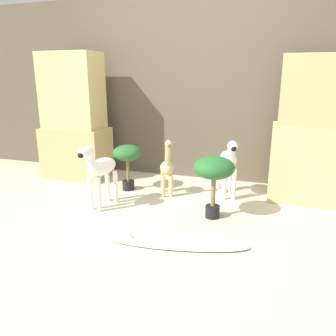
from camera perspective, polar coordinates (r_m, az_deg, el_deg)
ground_plane at (r=2.87m, az=-4.16°, el=-10.27°), size 14.00×14.00×0.00m
wall_back at (r=4.13m, az=4.19°, el=13.46°), size 6.40×0.08×2.20m
rock_pillar_left at (r=4.29m, az=-15.99°, el=7.87°), size 0.81×0.47×1.54m
rock_pillar_right at (r=3.60m, az=24.17°, el=5.26°), size 0.81×0.47×1.46m
zebra_right at (r=3.50m, az=10.54°, el=1.21°), size 0.27×0.50×0.64m
zebra_left at (r=3.22m, az=-11.80°, el=-0.13°), size 0.23×0.51×0.64m
giraffe_figurine at (r=3.50m, az=-0.17°, el=0.10°), size 0.25×0.39×0.64m
potted_palm_front at (r=2.93m, az=8.02°, el=-0.51°), size 0.37×0.37×0.58m
potted_palm_back at (r=3.69m, az=-7.08°, el=2.07°), size 0.32×0.32×0.52m
surfboard at (r=2.60m, az=1.37°, el=-12.76°), size 1.12×0.43×0.08m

